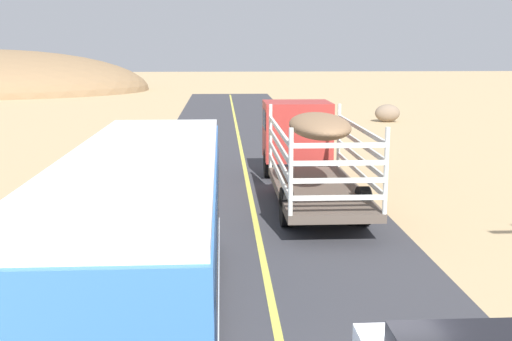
% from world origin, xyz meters
% --- Properties ---
extents(livestock_truck, '(2.53, 9.70, 3.02)m').
position_xyz_m(livestock_truck, '(1.93, 14.73, 1.79)').
color(livestock_truck, '#B2332D').
rests_on(livestock_truck, road_surface).
extents(bus, '(2.54, 10.00, 3.21)m').
position_xyz_m(bus, '(-2.29, 3.67, 1.75)').
color(bus, '#3872C6').
rests_on(bus, road_surface).
extents(boulder_near_shoulder, '(1.68, 1.14, 1.18)m').
position_xyz_m(boulder_near_shoulder, '(10.20, 34.42, 0.59)').
color(boulder_near_shoulder, '#84705B').
rests_on(boulder_near_shoulder, ground).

